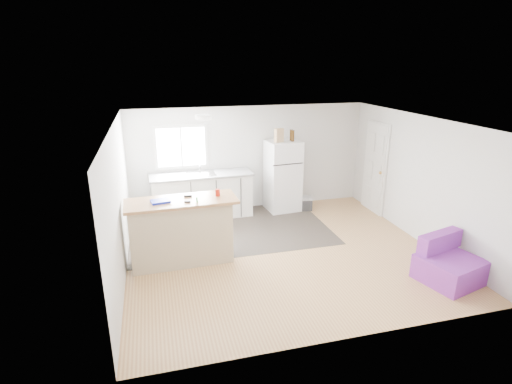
% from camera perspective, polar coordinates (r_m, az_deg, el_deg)
% --- Properties ---
extents(room, '(5.51, 5.01, 2.41)m').
position_cam_1_polar(room, '(7.01, 3.93, 0.21)').
color(room, '#A57045').
rests_on(room, ground).
extents(vinyl_zone, '(4.05, 2.50, 0.00)m').
position_cam_1_polar(vinyl_zone, '(8.39, -3.69, -5.38)').
color(vinyl_zone, '#2E2822').
rests_on(vinyl_zone, floor).
extents(window, '(1.18, 0.06, 0.98)m').
position_cam_1_polar(window, '(9.00, -10.63, 6.34)').
color(window, white).
rests_on(window, back_wall).
extents(interior_door, '(0.11, 0.92, 2.10)m').
position_cam_1_polar(interior_door, '(9.54, 16.61, 3.27)').
color(interior_door, white).
rests_on(interior_door, right_wall).
extents(ceiling_fixture, '(0.30, 0.30, 0.07)m').
position_cam_1_polar(ceiling_fixture, '(7.63, -7.55, 10.56)').
color(ceiling_fixture, white).
rests_on(ceiling_fixture, ceiling).
extents(kitchen_cabinets, '(2.25, 0.74, 1.29)m').
position_cam_1_polar(kitchen_cabinets, '(8.98, -7.69, -0.42)').
color(kitchen_cabinets, white).
rests_on(kitchen_cabinets, floor).
extents(peninsula, '(1.89, 0.78, 1.14)m').
position_cam_1_polar(peninsula, '(7.01, -10.63, -5.50)').
color(peninsula, '#C5B08E').
rests_on(peninsula, floor).
extents(refrigerator, '(0.78, 0.75, 1.64)m').
position_cam_1_polar(refrigerator, '(9.27, 3.83, 2.32)').
color(refrigerator, white).
rests_on(refrigerator, floor).
extents(cooler, '(0.46, 0.35, 0.32)m').
position_cam_1_polar(cooler, '(9.47, 6.72, -1.59)').
color(cooler, '#2B2B2E').
rests_on(cooler, floor).
extents(purple_seat, '(1.05, 1.02, 0.71)m').
position_cam_1_polar(purple_seat, '(7.18, 25.74, -9.36)').
color(purple_seat, purple).
rests_on(purple_seat, floor).
extents(cleaner_jug, '(0.16, 0.13, 0.31)m').
position_cam_1_polar(cleaner_jug, '(7.14, -4.14, -8.69)').
color(cleaner_jug, white).
rests_on(cleaner_jug, floor).
extents(mop, '(0.24, 0.35, 1.24)m').
position_cam_1_polar(mop, '(7.05, -8.50, -8.35)').
color(mop, green).
rests_on(mop, floor).
extents(red_cup, '(0.08, 0.08, 0.12)m').
position_cam_1_polar(red_cup, '(6.90, -5.50, -0.08)').
color(red_cup, '#B91B0B').
rests_on(red_cup, peninsula).
extents(blue_tray, '(0.34, 0.27, 0.04)m').
position_cam_1_polar(blue_tray, '(6.76, -13.52, -1.30)').
color(blue_tray, '#1422C3').
rests_on(blue_tray, peninsula).
extents(tool_a, '(0.14, 0.06, 0.03)m').
position_cam_1_polar(tool_a, '(6.93, -9.71, -0.56)').
color(tool_a, black).
rests_on(tool_a, peninsula).
extents(tool_b, '(0.10, 0.05, 0.03)m').
position_cam_1_polar(tool_b, '(6.67, -9.76, -1.37)').
color(tool_b, black).
rests_on(tool_b, peninsula).
extents(cardboard_box, '(0.22, 0.16, 0.30)m').
position_cam_1_polar(cardboard_box, '(8.93, 3.30, 8.09)').
color(cardboard_box, tan).
rests_on(cardboard_box, refrigerator).
extents(bottle_left, '(0.08, 0.08, 0.25)m').
position_cam_1_polar(bottle_left, '(9.03, 5.27, 8.00)').
color(bottle_left, '#3D240B').
rests_on(bottle_left, refrigerator).
extents(bottle_right, '(0.08, 0.08, 0.25)m').
position_cam_1_polar(bottle_right, '(9.12, 5.06, 8.11)').
color(bottle_right, '#3D240B').
rests_on(bottle_right, refrigerator).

